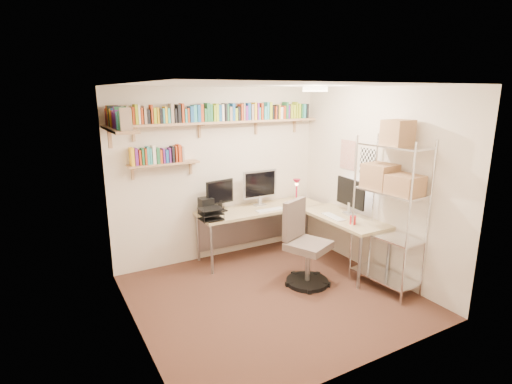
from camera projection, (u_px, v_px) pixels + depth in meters
ground at (272, 296)px, 4.89m from camera, size 3.20×3.20×0.00m
room_shell at (274, 172)px, 4.52m from camera, size 3.24×3.04×2.52m
wall_shelves at (195, 123)px, 5.30m from camera, size 3.12×1.09×0.80m
corner_desk at (274, 212)px, 5.79m from camera, size 2.13×1.90×1.29m
office_chair at (304, 249)px, 5.13m from camera, size 0.64×0.64×1.10m
wire_rack at (391, 179)px, 4.77m from camera, size 0.48×0.86×2.12m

